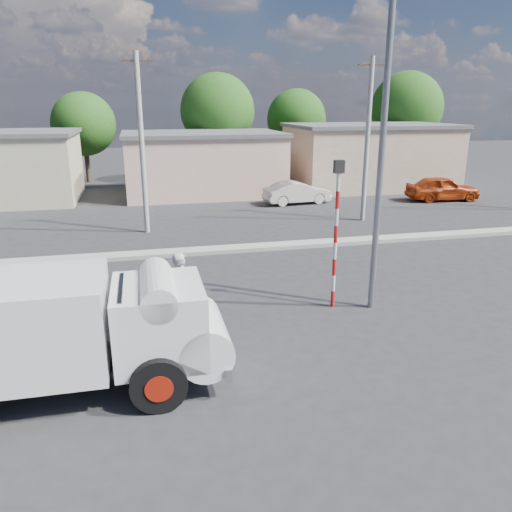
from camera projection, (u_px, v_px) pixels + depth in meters
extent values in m
plane|color=#292A2C|center=(238.00, 339.00, 12.92)|extent=(120.00, 120.00, 0.00)
cube|color=#99968E|center=(200.00, 251.00, 20.34)|extent=(40.00, 0.80, 0.16)
cylinder|color=black|center=(159.00, 385.00, 9.79)|extent=(1.14, 0.34, 1.14)
cylinder|color=#B11C0C|center=(159.00, 385.00, 9.79)|extent=(0.56, 0.38, 0.56)
cylinder|color=black|center=(155.00, 336.00, 11.82)|extent=(1.14, 0.34, 1.14)
cylinder|color=#B11C0C|center=(155.00, 336.00, 11.82)|extent=(0.56, 0.38, 0.56)
cube|color=black|center=(65.00, 364.00, 10.39)|extent=(4.78, 1.37, 0.19)
cube|color=white|center=(10.00, 327.00, 9.90)|extent=(3.74, 2.30, 1.92)
cube|color=white|center=(159.00, 320.00, 10.57)|extent=(1.88, 2.13, 1.61)
cylinder|color=white|center=(201.00, 336.00, 10.90)|extent=(1.15, 2.13, 1.14)
cylinder|color=white|center=(157.00, 288.00, 10.36)|extent=(0.74, 2.13, 0.73)
cube|color=silver|center=(220.00, 351.00, 11.11)|extent=(0.15, 2.23, 0.29)
cube|color=black|center=(122.00, 303.00, 10.28)|extent=(0.09, 1.76, 0.73)
imported|color=black|center=(183.00, 313.00, 13.29)|extent=(2.03, 1.01, 1.02)
imported|color=silver|center=(183.00, 298.00, 13.16)|extent=(0.56, 0.75, 1.87)
imported|color=beige|center=(297.00, 193.00, 30.13)|extent=(4.20, 1.91, 1.34)
imported|color=#AA330C|center=(443.00, 188.00, 31.10)|extent=(4.60, 2.22, 1.52)
cylinder|color=red|center=(333.00, 299.00, 14.94)|extent=(0.11, 0.11, 0.50)
cylinder|color=white|center=(333.00, 283.00, 14.79)|extent=(0.11, 0.11, 0.50)
cylinder|color=red|center=(334.00, 267.00, 14.64)|extent=(0.11, 0.11, 0.50)
cylinder|color=white|center=(335.00, 251.00, 14.50)|extent=(0.11, 0.11, 0.50)
cylinder|color=red|center=(336.00, 234.00, 14.35)|extent=(0.11, 0.11, 0.50)
cylinder|color=white|center=(337.00, 217.00, 14.20)|extent=(0.11, 0.11, 0.50)
cylinder|color=red|center=(337.00, 200.00, 14.06)|extent=(0.11, 0.11, 0.50)
cylinder|color=white|center=(338.00, 182.00, 13.91)|extent=(0.11, 0.11, 0.50)
cube|color=black|center=(339.00, 167.00, 13.78)|extent=(0.28, 0.18, 0.36)
cylinder|color=slate|center=(381.00, 155.00, 13.65)|extent=(0.18, 0.18, 9.00)
cube|color=#DDAB98|center=(203.00, 165.00, 33.27)|extent=(10.00, 7.00, 3.80)
cube|color=#59595B|center=(202.00, 134.00, 32.67)|extent=(10.30, 7.30, 0.24)
cube|color=tan|center=(369.00, 157.00, 35.82)|extent=(11.00, 7.00, 4.20)
cube|color=#59595B|center=(371.00, 126.00, 35.17)|extent=(11.30, 7.30, 0.24)
cylinder|color=#38281E|center=(87.00, 159.00, 38.08)|extent=(0.36, 0.36, 3.47)
sphere|color=#32691F|center=(84.00, 124.00, 37.32)|extent=(4.71, 4.71, 4.71)
cylinder|color=#38281E|center=(218.00, 153.00, 39.23)|extent=(0.36, 0.36, 4.20)
sphere|color=#32691F|center=(217.00, 111.00, 38.30)|extent=(5.70, 5.70, 5.70)
cylinder|color=#38281E|center=(296.00, 152.00, 42.69)|extent=(0.36, 0.36, 3.64)
sphere|color=#32691F|center=(296.00, 119.00, 41.89)|extent=(4.94, 4.94, 4.94)
cylinder|color=#38281E|center=(403.00, 148.00, 42.69)|extent=(0.36, 0.36, 4.37)
sphere|color=#32691F|center=(407.00, 108.00, 41.72)|extent=(5.93, 5.93, 5.93)
cylinder|color=#99968E|center=(142.00, 146.00, 22.47)|extent=(0.24, 0.24, 8.00)
cube|color=#38281E|center=(136.00, 61.00, 21.41)|extent=(1.40, 0.08, 0.08)
cylinder|color=#99968E|center=(367.00, 142.00, 24.87)|extent=(0.24, 0.24, 8.00)
cube|color=#38281E|center=(372.00, 65.00, 23.81)|extent=(1.40, 0.08, 0.08)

